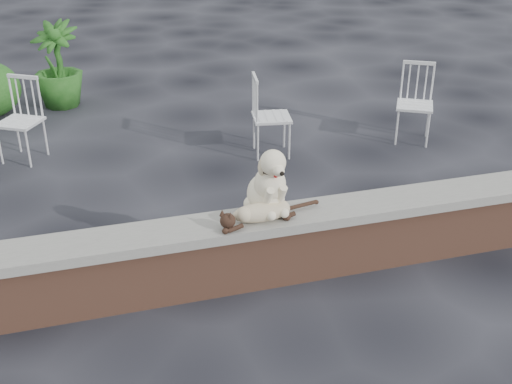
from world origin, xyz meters
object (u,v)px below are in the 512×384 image
object	(u,v)px
potted_plant_b	(57,65)
chair_e	(272,116)
cat	(262,211)
chair_b	(19,121)
dog	(266,178)
chair_d	(415,104)

from	to	relation	value
potted_plant_b	chair_e	bearing A→B (deg)	-46.58
cat	chair_b	distance (m)	3.66
dog	cat	size ratio (longest dim) A/B	0.56
dog	chair_b	bearing A→B (deg)	115.73
chair_b	chair_e	xyz separation A→B (m)	(2.76, -0.63, 0.00)
chair_d	potted_plant_b	bearing A→B (deg)	177.62
dog	chair_e	size ratio (longest dim) A/B	0.61
chair_b	chair_e	distance (m)	2.83
chair_b	chair_e	world-z (taller)	same
dog	chair_b	xyz separation A→B (m)	(-1.97, 2.98, -0.40)
cat	chair_d	bearing A→B (deg)	34.55
chair_b	potted_plant_b	world-z (taller)	potted_plant_b
chair_e	potted_plant_b	bearing A→B (deg)	52.66
cat	chair_d	distance (m)	3.57
cat	potted_plant_b	bearing A→B (deg)	98.50
chair_d	chair_e	bearing A→B (deg)	-153.57
cat	chair_e	world-z (taller)	chair_e
cat	chair_b	size ratio (longest dim) A/B	1.09
chair_b	chair_d	bearing A→B (deg)	21.92
cat	chair_b	world-z (taller)	chair_b
dog	chair_e	world-z (taller)	dog
chair_e	potted_plant_b	size ratio (longest dim) A/B	0.80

